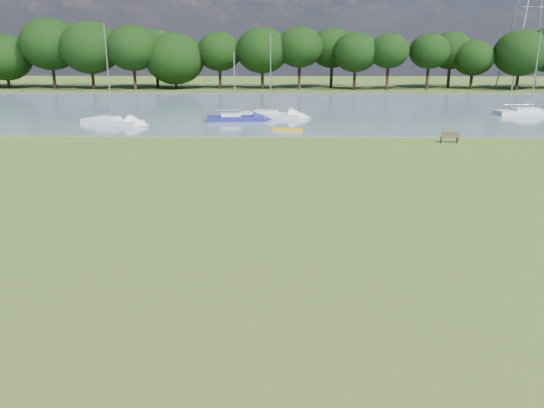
{
  "coord_description": "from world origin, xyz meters",
  "views": [
    {
      "loc": [
        1.81,
        -21.43,
        7.33
      ],
      "look_at": [
        1.4,
        -2.0,
        1.47
      ],
      "focal_mm": 35.0,
      "sensor_mm": 36.0,
      "label": 1
    }
  ],
  "objects_px": {
    "sailboat_4": "(235,117)",
    "riverbank_bench": "(450,137)",
    "kayak": "(288,130)",
    "sailboat_1": "(111,120)",
    "sailboat_2": "(270,113)",
    "sailboat_5": "(529,111)"
  },
  "relations": [
    {
      "from": "sailboat_1",
      "to": "sailboat_5",
      "type": "xyz_separation_m",
      "value": [
        42.81,
        7.86,
        0.01
      ]
    },
    {
      "from": "sailboat_2",
      "to": "sailboat_4",
      "type": "relative_size",
      "value": 1.25
    },
    {
      "from": "riverbank_bench",
      "to": "kayak",
      "type": "relative_size",
      "value": 0.55
    },
    {
      "from": "riverbank_bench",
      "to": "kayak",
      "type": "distance_m",
      "value": 13.57
    },
    {
      "from": "sailboat_4",
      "to": "sailboat_2",
      "type": "bearing_deg",
      "value": 31.85
    },
    {
      "from": "kayak",
      "to": "sailboat_4",
      "type": "distance_m",
      "value": 8.23
    },
    {
      "from": "kayak",
      "to": "sailboat_1",
      "type": "xyz_separation_m",
      "value": [
        -16.71,
        3.88,
        0.31
      ]
    },
    {
      "from": "kayak",
      "to": "sailboat_2",
      "type": "bearing_deg",
      "value": 113.15
    },
    {
      "from": "sailboat_4",
      "to": "sailboat_5",
      "type": "relative_size",
      "value": 0.77
    },
    {
      "from": "sailboat_1",
      "to": "sailboat_5",
      "type": "bearing_deg",
      "value": 31.88
    },
    {
      "from": "sailboat_2",
      "to": "riverbank_bench",
      "type": "bearing_deg",
      "value": -28.78
    },
    {
      "from": "sailboat_1",
      "to": "riverbank_bench",
      "type": "bearing_deg",
      "value": 4.33
    },
    {
      "from": "kayak",
      "to": "sailboat_5",
      "type": "bearing_deg",
      "value": 36.47
    },
    {
      "from": "riverbank_bench",
      "to": "sailboat_5",
      "type": "xyz_separation_m",
      "value": [
        13.54,
        16.89,
        0.07
      ]
    },
    {
      "from": "sailboat_1",
      "to": "sailboat_2",
      "type": "relative_size",
      "value": 1.1
    },
    {
      "from": "riverbank_bench",
      "to": "sailboat_1",
      "type": "bearing_deg",
      "value": 165.88
    },
    {
      "from": "sailboat_4",
      "to": "riverbank_bench",
      "type": "bearing_deg",
      "value": -41.18
    },
    {
      "from": "riverbank_bench",
      "to": "sailboat_4",
      "type": "height_order",
      "value": "sailboat_4"
    },
    {
      "from": "riverbank_bench",
      "to": "sailboat_4",
      "type": "relative_size",
      "value": 0.22
    },
    {
      "from": "riverbank_bench",
      "to": "sailboat_1",
      "type": "xyz_separation_m",
      "value": [
        -29.26,
        9.03,
        0.05
      ]
    },
    {
      "from": "kayak",
      "to": "sailboat_4",
      "type": "relative_size",
      "value": 0.39
    },
    {
      "from": "riverbank_bench",
      "to": "sailboat_5",
      "type": "height_order",
      "value": "sailboat_5"
    }
  ]
}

